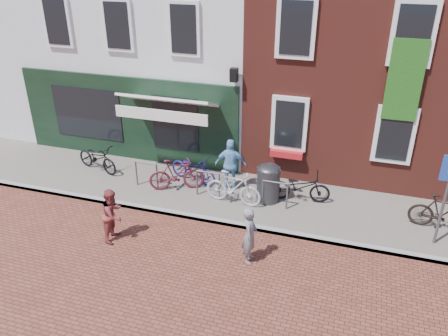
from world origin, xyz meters
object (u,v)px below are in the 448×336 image
(bicycle_1, at_px, (177,174))
(bicycle_2, at_px, (193,169))
(litter_bin, at_px, (268,181))
(bicycle_3, at_px, (233,188))
(boy, at_px, (113,215))
(bicycle_5, at_px, (443,213))
(bicycle_4, at_px, (300,187))
(woman, at_px, (250,235))
(cafe_person, at_px, (231,165))
(bicycle_0, at_px, (97,158))

(bicycle_1, bearing_deg, bicycle_2, -50.48)
(litter_bin, height_order, bicycle_1, litter_bin)
(bicycle_2, relative_size, bicycle_3, 1.03)
(bicycle_1, bearing_deg, boy, 143.65)
(bicycle_5, bearing_deg, bicycle_4, 90.44)
(woman, bearing_deg, cafe_person, 19.36)
(bicycle_3, bearing_deg, bicycle_5, -81.69)
(litter_bin, xyz_separation_m, bicycle_5, (4.66, -0.11, -0.13))
(litter_bin, relative_size, bicycle_0, 0.71)
(bicycle_0, distance_m, bicycle_4, 6.67)
(boy, relative_size, bicycle_3, 0.86)
(cafe_person, height_order, bicycle_0, cafe_person)
(woman, relative_size, bicycle_0, 0.85)
(litter_bin, height_order, bicycle_5, litter_bin)
(cafe_person, bearing_deg, woman, 105.58)
(bicycle_5, bearing_deg, cafe_person, 91.85)
(boy, relative_size, cafe_person, 0.88)
(bicycle_5, bearing_deg, bicycle_0, 94.43)
(woman, height_order, bicycle_2, woman)
(boy, distance_m, bicycle_3, 3.47)
(boy, xyz_separation_m, bicycle_4, (4.26, 3.18, -0.16))
(bicycle_5, bearing_deg, litter_bin, 94.69)
(woman, distance_m, bicycle_0, 6.63)
(cafe_person, bearing_deg, bicycle_4, 169.37)
(cafe_person, bearing_deg, bicycle_3, 102.80)
(woman, xyz_separation_m, bicycle_4, (0.73, 3.01, -0.18))
(bicycle_4, bearing_deg, bicycle_3, 105.09)
(bicycle_5, bearing_deg, bicycle_1, 96.76)
(bicycle_1, bearing_deg, bicycle_5, -113.48)
(bicycle_3, relative_size, bicycle_4, 0.97)
(litter_bin, distance_m, bicycle_5, 4.66)
(cafe_person, height_order, bicycle_4, cafe_person)
(boy, xyz_separation_m, cafe_person, (2.14, 3.24, 0.20))
(cafe_person, bearing_deg, bicycle_1, 9.78)
(bicycle_2, bearing_deg, litter_bin, -81.71)
(bicycle_2, relative_size, bicycle_4, 1.00)
(bicycle_1, distance_m, bicycle_4, 3.71)
(bicycle_0, xyz_separation_m, bicycle_1, (3.00, -0.39, 0.05))
(litter_bin, bearing_deg, boy, -139.12)
(woman, bearing_deg, bicycle_4, -18.71)
(litter_bin, relative_size, woman, 0.84)
(cafe_person, bearing_deg, bicycle_5, 166.86)
(bicycle_4, bearing_deg, woman, 159.51)
(boy, height_order, bicycle_2, boy)
(bicycle_1, relative_size, bicycle_3, 1.00)
(woman, relative_size, bicycle_3, 0.87)
(woman, bearing_deg, bicycle_1, 44.09)
(woman, relative_size, boy, 1.02)
(woman, relative_size, bicycle_2, 0.85)
(bicycle_0, bearing_deg, bicycle_3, -80.51)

